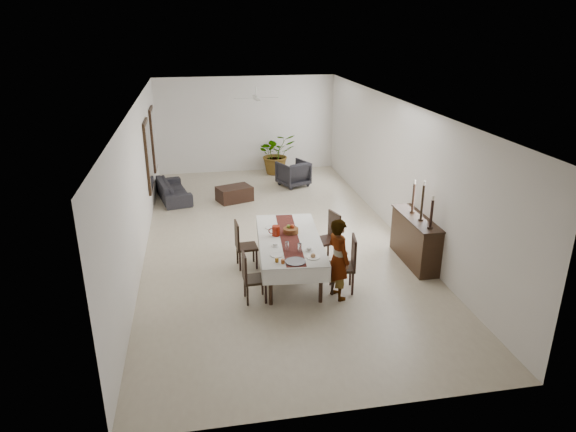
% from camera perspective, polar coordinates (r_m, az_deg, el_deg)
% --- Properties ---
extents(floor, '(6.00, 12.00, 0.00)m').
position_cam_1_polar(floor, '(12.42, -1.57, -2.38)').
color(floor, beige).
rests_on(floor, ground).
extents(ceiling, '(6.00, 12.00, 0.02)m').
position_cam_1_polar(ceiling, '(11.53, -1.73, 12.37)').
color(ceiling, white).
rests_on(ceiling, wall_back).
extents(wall_back, '(6.00, 0.02, 3.20)m').
position_cam_1_polar(wall_back, '(17.68, -4.64, 10.08)').
color(wall_back, white).
rests_on(wall_back, floor).
extents(wall_front, '(6.00, 0.02, 3.20)m').
position_cam_1_polar(wall_front, '(6.46, 6.57, -10.14)').
color(wall_front, white).
rests_on(wall_front, floor).
extents(wall_left, '(0.02, 12.00, 3.20)m').
position_cam_1_polar(wall_left, '(11.83, -16.19, 3.81)').
color(wall_left, white).
rests_on(wall_left, floor).
extents(wall_right, '(0.02, 12.00, 3.20)m').
position_cam_1_polar(wall_right, '(12.66, 11.96, 5.29)').
color(wall_right, white).
rests_on(wall_right, floor).
extents(dining_table_top, '(1.26, 2.60, 0.05)m').
position_cam_1_polar(dining_table_top, '(10.38, 0.16, -2.66)').
color(dining_table_top, black).
rests_on(dining_table_top, table_leg_fl).
extents(table_leg_fl, '(0.08, 0.08, 0.74)m').
position_cam_1_polar(table_leg_fl, '(9.45, -1.94, -7.87)').
color(table_leg_fl, black).
rests_on(table_leg_fl, floor).
extents(table_leg_fr, '(0.08, 0.08, 0.74)m').
position_cam_1_polar(table_leg_fr, '(9.54, 3.66, -7.60)').
color(table_leg_fr, black).
rests_on(table_leg_fr, floor).
extents(table_leg_bl, '(0.08, 0.08, 0.74)m').
position_cam_1_polar(table_leg_bl, '(11.61, -2.70, -2.16)').
color(table_leg_bl, black).
rests_on(table_leg_bl, floor).
extents(table_leg_br, '(0.08, 0.08, 0.74)m').
position_cam_1_polar(table_leg_br, '(11.68, 1.85, -1.99)').
color(table_leg_br, black).
rests_on(table_leg_br, floor).
extents(tablecloth_top, '(1.46, 2.81, 0.01)m').
position_cam_1_polar(tablecloth_top, '(10.37, 0.16, -2.50)').
color(tablecloth_top, silver).
rests_on(tablecloth_top, dining_table_top).
extents(tablecloth_drape_left, '(0.24, 2.70, 0.32)m').
position_cam_1_polar(tablecloth_drape_left, '(10.39, -3.22, -3.40)').
color(tablecloth_drape_left, silver).
rests_on(tablecloth_drape_left, dining_table_top).
extents(tablecloth_drape_right, '(0.24, 2.70, 0.32)m').
position_cam_1_polar(tablecloth_drape_right, '(10.50, 3.51, -3.13)').
color(tablecloth_drape_right, white).
rests_on(tablecloth_drape_right, dining_table_top).
extents(tablecloth_drape_near, '(1.24, 0.11, 0.32)m').
position_cam_1_polar(tablecloth_drape_near, '(9.22, 0.99, -6.70)').
color(tablecloth_drape_near, white).
rests_on(tablecloth_drape_near, dining_table_top).
extents(tablecloth_drape_far, '(1.24, 0.11, 0.32)m').
position_cam_1_polar(tablecloth_drape_far, '(11.67, -0.49, -0.55)').
color(tablecloth_drape_far, silver).
rests_on(tablecloth_drape_far, dining_table_top).
extents(table_runner, '(0.59, 2.65, 0.00)m').
position_cam_1_polar(table_runner, '(10.37, 0.16, -2.46)').
color(table_runner, '#591E19').
rests_on(table_runner, tablecloth_top).
extents(red_pitcher, '(0.17, 0.17, 0.21)m').
position_cam_1_polar(red_pitcher, '(10.45, -1.36, -1.65)').
color(red_pitcher, maroon).
rests_on(red_pitcher, tablecloth_top).
extents(pitcher_handle, '(0.13, 0.03, 0.13)m').
position_cam_1_polar(pitcher_handle, '(10.44, -1.85, -1.67)').
color(pitcher_handle, maroon).
rests_on(pitcher_handle, red_pitcher).
extents(wine_glass_near, '(0.07, 0.07, 0.18)m').
position_cam_1_polar(wine_glass_near, '(9.72, 1.30, -3.55)').
color(wine_glass_near, white).
rests_on(wine_glass_near, tablecloth_top).
extents(wine_glass_mid, '(0.07, 0.07, 0.18)m').
position_cam_1_polar(wine_glass_mid, '(9.80, -0.12, -3.35)').
color(wine_glass_mid, white).
rests_on(wine_glass_mid, tablecloth_top).
extents(teacup_right, '(0.09, 0.09, 0.06)m').
position_cam_1_polar(teacup_right, '(9.82, 2.36, -3.69)').
color(teacup_right, silver).
rests_on(teacup_right, saucer_right).
extents(saucer_right, '(0.16, 0.16, 0.01)m').
position_cam_1_polar(saucer_right, '(9.83, 2.36, -3.82)').
color(saucer_right, silver).
rests_on(saucer_right, tablecloth_top).
extents(teacup_left, '(0.09, 0.09, 0.06)m').
position_cam_1_polar(teacup_left, '(9.99, -1.43, -3.21)').
color(teacup_left, white).
rests_on(teacup_left, saucer_left).
extents(saucer_left, '(0.16, 0.16, 0.01)m').
position_cam_1_polar(saucer_left, '(10.00, -1.43, -3.34)').
color(saucer_left, white).
rests_on(saucer_left, tablecloth_top).
extents(plate_near_right, '(0.25, 0.25, 0.02)m').
position_cam_1_polar(plate_near_right, '(9.55, 2.80, -4.59)').
color(plate_near_right, white).
rests_on(plate_near_right, tablecloth_top).
extents(bread_near_right, '(0.09, 0.09, 0.09)m').
position_cam_1_polar(bread_near_right, '(9.54, 2.81, -4.44)').
color(bread_near_right, tan).
rests_on(bread_near_right, plate_near_right).
extents(plate_near_left, '(0.25, 0.25, 0.02)m').
position_cam_1_polar(plate_near_left, '(9.62, -1.25, -4.36)').
color(plate_near_left, silver).
rests_on(plate_near_left, tablecloth_top).
extents(plate_far_left, '(0.25, 0.25, 0.02)m').
position_cam_1_polar(plate_far_left, '(10.87, -1.90, -1.29)').
color(plate_far_left, silver).
rests_on(plate_far_left, tablecloth_top).
extents(serving_tray, '(0.38, 0.38, 0.02)m').
position_cam_1_polar(serving_tray, '(9.37, 0.83, -5.09)').
color(serving_tray, '#404145').
rests_on(serving_tray, tablecloth_top).
extents(jam_jar_a, '(0.07, 0.07, 0.08)m').
position_cam_1_polar(jam_jar_a, '(9.30, -0.57, -5.07)').
color(jam_jar_a, '#9B4616').
rests_on(jam_jar_a, tablecloth_top).
extents(jam_jar_b, '(0.07, 0.07, 0.08)m').
position_cam_1_polar(jam_jar_b, '(9.35, -1.25, -4.93)').
color(jam_jar_b, brown).
rests_on(jam_jar_b, tablecloth_top).
extents(fruit_basket, '(0.32, 0.32, 0.11)m').
position_cam_1_polar(fruit_basket, '(10.59, 0.31, -1.63)').
color(fruit_basket, brown).
rests_on(fruit_basket, tablecloth_top).
extents(fruit_red, '(0.09, 0.09, 0.09)m').
position_cam_1_polar(fruit_red, '(10.58, 0.47, -1.19)').
color(fruit_red, '#A32E10').
rests_on(fruit_red, fruit_basket).
extents(fruit_green, '(0.08, 0.08, 0.08)m').
position_cam_1_polar(fruit_green, '(10.59, 0.07, -1.18)').
color(fruit_green, olive).
rests_on(fruit_green, fruit_basket).
extents(chair_right_near_seat, '(0.55, 0.55, 0.05)m').
position_cam_1_polar(chair_right_near_seat, '(9.93, 6.02, -5.66)').
color(chair_right_near_seat, black).
rests_on(chair_right_near_seat, chair_right_near_leg_fl).
extents(chair_right_near_leg_fl, '(0.05, 0.05, 0.47)m').
position_cam_1_polar(chair_right_near_leg_fl, '(9.90, 7.19, -7.49)').
color(chair_right_near_leg_fl, black).
rests_on(chair_right_near_leg_fl, floor).
extents(chair_right_near_leg_fr, '(0.05, 0.05, 0.47)m').
position_cam_1_polar(chair_right_near_leg_fr, '(10.24, 6.93, -6.47)').
color(chair_right_near_leg_fr, black).
rests_on(chair_right_near_leg_fr, floor).
extents(chair_right_near_leg_bl, '(0.05, 0.05, 0.47)m').
position_cam_1_polar(chair_right_near_leg_bl, '(9.86, 4.95, -7.52)').
color(chair_right_near_leg_bl, black).
rests_on(chair_right_near_leg_bl, floor).
extents(chair_right_near_leg_br, '(0.05, 0.05, 0.47)m').
position_cam_1_polar(chair_right_near_leg_br, '(10.20, 4.77, -6.49)').
color(chair_right_near_leg_br, black).
rests_on(chair_right_near_leg_br, floor).
extents(chair_right_near_back, '(0.12, 0.47, 0.60)m').
position_cam_1_polar(chair_right_near_back, '(9.82, 7.33, -3.97)').
color(chair_right_near_back, black).
rests_on(chair_right_near_back, chair_right_near_seat).
extents(chair_right_far_seat, '(0.57, 0.57, 0.05)m').
position_cam_1_polar(chair_right_far_seat, '(11.07, 4.19, -2.73)').
color(chair_right_far_seat, black).
rests_on(chair_right_far_seat, chair_right_far_leg_fl).
extents(chair_right_far_leg_fl, '(0.06, 0.06, 0.46)m').
position_cam_1_polar(chair_right_far_leg_fl, '(11.12, 5.49, -4.11)').
color(chair_right_far_leg_fl, black).
rests_on(chair_right_far_leg_fl, floor).
extents(chair_right_far_leg_fr, '(0.06, 0.06, 0.46)m').
position_cam_1_polar(chair_right_far_leg_fr, '(11.41, 4.49, -3.39)').
color(chair_right_far_leg_fr, black).
rests_on(chair_right_far_leg_fr, floor).
extents(chair_right_far_leg_bl, '(0.06, 0.06, 0.46)m').
position_cam_1_polar(chair_right_far_leg_bl, '(10.94, 3.80, -4.49)').
color(chair_right_far_leg_bl, black).
rests_on(chair_right_far_leg_bl, floor).
extents(chair_right_far_leg_br, '(0.06, 0.06, 0.46)m').
position_cam_1_polar(chair_right_far_leg_br, '(11.24, 2.83, -3.76)').
color(chair_right_far_leg_br, black).
rests_on(chair_right_far_leg_br, floor).
extents(chair_right_far_back, '(0.17, 0.46, 0.59)m').
position_cam_1_polar(chair_right_far_back, '(11.05, 5.17, -1.03)').
color(chair_right_far_back, black).
rests_on(chair_right_far_back, chair_right_far_seat).
extents(chair_left_near_seat, '(0.44, 0.44, 0.05)m').
position_cam_1_polar(chair_left_near_seat, '(9.58, -3.70, -7.03)').
color(chair_left_near_seat, black).
rests_on(chair_left_near_seat, chair_left_near_leg_fl).
extents(chair_left_near_leg_fl, '(0.04, 0.04, 0.41)m').
position_cam_1_polar(chair_left_near_leg_fl, '(9.81, -4.82, -7.85)').
color(chair_left_near_leg_fl, black).
rests_on(chair_left_near_leg_fl, floor).
extents(chair_left_near_leg_fr, '(0.04, 0.04, 0.41)m').
position_cam_1_polar(chair_left_near_leg_fr, '(9.52, -4.51, -8.82)').
color(chair_left_near_leg_fr, black).
rests_on(chair_left_near_leg_fr, floor).
extents(chair_left_near_leg_bl, '(0.04, 0.04, 0.41)m').
position_cam_1_polar(chair_left_near_leg_bl, '(9.86, -2.86, -7.66)').
color(chair_left_near_leg_bl, black).
rests_on(chair_left_near_leg_bl, floor).
extents(chair_left_near_leg_br, '(0.04, 0.04, 0.41)m').
position_cam_1_polar(chair_left_near_leg_br, '(9.57, -2.48, -8.61)').
color(chair_left_near_leg_br, black).
rests_on(chair_left_near_leg_br, floor).
extents(chair_left_near_back, '(0.06, 0.42, 0.53)m').
position_cam_1_polar(chair_left_near_back, '(9.43, -4.87, -5.63)').
color(chair_left_near_back, black).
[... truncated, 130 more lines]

